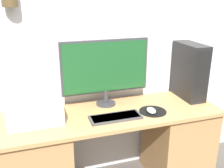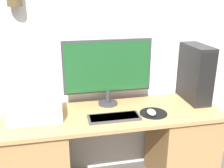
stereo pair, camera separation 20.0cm
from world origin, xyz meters
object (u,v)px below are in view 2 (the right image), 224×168
object	(u,v)px
monitor	(108,68)
computer_tower	(195,73)
mouse	(151,112)
keyboard	(114,117)
printer	(36,109)

from	to	relation	value
monitor	computer_tower	world-z (taller)	monitor
monitor	mouse	distance (m)	0.50
keyboard	mouse	size ratio (longest dim) A/B	3.98
computer_tower	printer	xyz separation A→B (m)	(-1.34, -0.08, -0.17)
keyboard	printer	world-z (taller)	printer
mouse	printer	xyz separation A→B (m)	(-0.87, 0.13, 0.05)
keyboard	computer_tower	bearing A→B (deg)	15.75
mouse	computer_tower	world-z (taller)	computer_tower
mouse	computer_tower	distance (m)	0.56
mouse	monitor	bearing A→B (deg)	136.00
mouse	keyboard	bearing A→B (deg)	179.77
computer_tower	printer	size ratio (longest dim) A/B	1.26
monitor	mouse	xyz separation A→B (m)	(0.29, -0.28, -0.29)
monitor	mouse	bearing A→B (deg)	-44.00
monitor	printer	distance (m)	0.65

